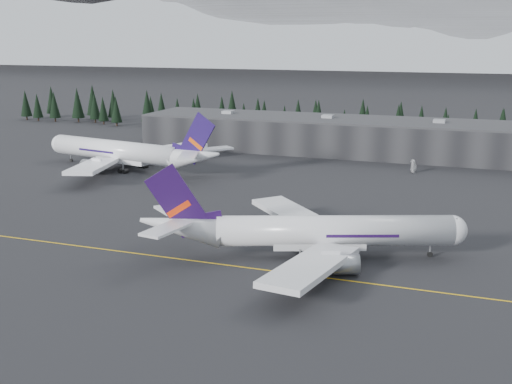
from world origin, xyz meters
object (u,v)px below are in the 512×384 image
(terminal, at_px, (354,136))
(gse_vehicle_b, at_px, (414,171))
(gse_vehicle_a, at_px, (198,155))
(jet_main, at_px, (306,231))
(jet_parked, at_px, (129,152))

(terminal, height_order, gse_vehicle_b, terminal)
(terminal, bearing_deg, gse_vehicle_a, -151.33)
(gse_vehicle_b, bearing_deg, terminal, -172.87)
(terminal, xyz_separation_m, jet_main, (14.85, -117.68, -1.02))
(terminal, xyz_separation_m, gse_vehicle_b, (25.26, -28.93, -5.57))
(gse_vehicle_b, bearing_deg, jet_parked, -106.84)
(jet_parked, bearing_deg, terminal, -127.32)
(gse_vehicle_a, bearing_deg, terminal, -2.77)
(jet_parked, relative_size, gse_vehicle_b, 16.01)
(terminal, relative_size, gse_vehicle_a, 32.65)
(terminal, height_order, jet_main, jet_main)
(terminal, relative_size, gse_vehicle_b, 37.35)
(jet_main, xyz_separation_m, gse_vehicle_a, (-65.38, 90.05, -4.60))
(jet_main, xyz_separation_m, gse_vehicle_b, (10.41, 88.75, -4.55))
(gse_vehicle_b, bearing_deg, jet_main, -40.68)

